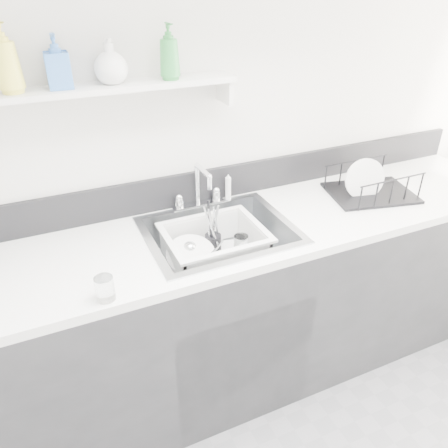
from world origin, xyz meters
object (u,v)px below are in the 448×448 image
counter_run (220,311)px  sink (219,248)px  dish_rack (372,181)px  wash_tub (215,247)px

counter_run → sink: size_ratio=5.00×
sink → counter_run: bearing=0.0°
counter_run → dish_rack: dish_rack is taller
counter_run → sink: sink is taller
counter_run → wash_tub: 0.38m
counter_run → sink: 0.37m
counter_run → wash_tub: bearing=168.6°
counter_run → dish_rack: bearing=1.1°
wash_tub → counter_run: bearing=-11.4°
sink → dish_rack: 0.86m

